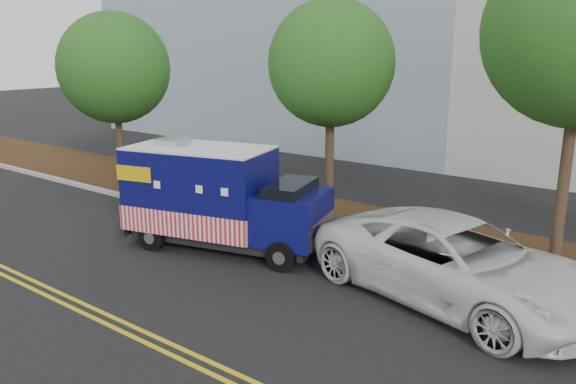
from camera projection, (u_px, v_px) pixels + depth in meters
The scene contains 10 objects.
ground at pixel (209, 240), 15.66m from camera, with size 120.00×120.00×0.00m, color black.
curb at pixel (242, 225), 16.73m from camera, with size 120.00×0.18×0.15m, color #9E9E99.
mulch_strip at pixel (285, 210), 18.35m from camera, with size 120.00×4.00×0.15m, color black.
centerline_near at pixel (63, 295), 12.23m from camera, with size 120.00×0.10×0.01m, color gold.
centerline_far at pixel (53, 298), 12.03m from camera, with size 120.00×0.10×0.01m, color gold.
tree_a at pixel (114, 68), 20.86m from camera, with size 4.11×4.11×6.54m.
tree_b at pixel (331, 64), 15.86m from camera, with size 3.60×3.60×6.59m.
sign_post at pixel (197, 178), 17.86m from camera, with size 0.06×0.06×2.40m, color #473828.
food_truck at pixel (216, 200), 14.87m from camera, with size 5.78×3.27×2.89m.
white_car at pixel (455, 261), 11.78m from camera, with size 2.89×6.28×1.74m, color silver.
Camera 1 is at (10.71, -10.48, 5.24)m, focal length 35.00 mm.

